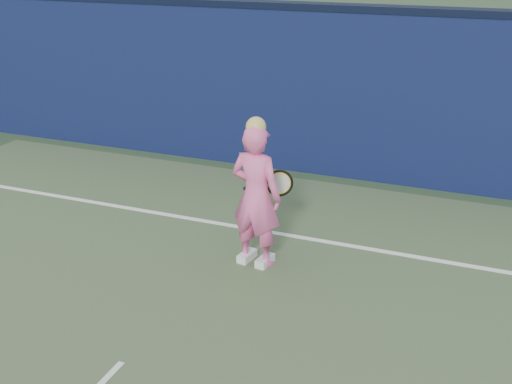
% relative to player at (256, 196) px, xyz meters
% --- Properties ---
extents(backstop_wall, '(24.00, 0.40, 2.50)m').
position_rel_player_xyz_m(backstop_wall, '(-0.41, 3.31, 0.41)').
color(backstop_wall, '#0D1B3D').
rests_on(backstop_wall, ground).
extents(wall_cap, '(24.00, 0.42, 0.10)m').
position_rel_player_xyz_m(wall_cap, '(-0.41, 3.31, 1.71)').
color(wall_cap, black).
rests_on(wall_cap, backstop_wall).
extents(player, '(0.65, 0.48, 1.74)m').
position_rel_player_xyz_m(player, '(0.00, 0.00, 0.00)').
color(player, pink).
rests_on(player, ground).
extents(racket, '(0.62, 0.18, 0.33)m').
position_rel_player_xyz_m(racket, '(0.07, 0.47, -0.01)').
color(racket, black).
rests_on(racket, ground).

